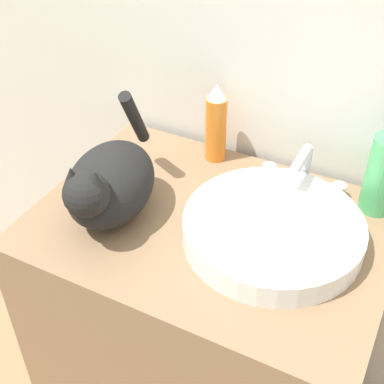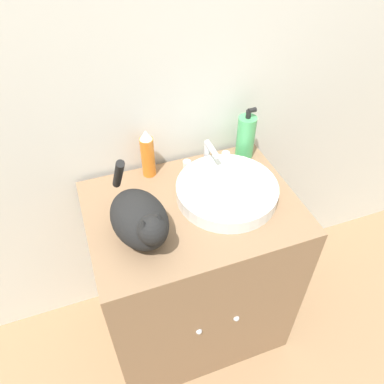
# 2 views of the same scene
# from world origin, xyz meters

# --- Properties ---
(ground_plane) EXTENTS (8.00, 8.00, 0.00)m
(ground_plane) POSITION_xyz_m (0.00, 0.00, 0.00)
(ground_plane) COLOR #997551
(wall_back) EXTENTS (6.00, 0.05, 2.50)m
(wall_back) POSITION_xyz_m (0.00, 0.59, 1.25)
(wall_back) COLOR silver
(wall_back) RESTS_ON ground_plane
(vanity_cabinet) EXTENTS (0.75, 0.56, 0.81)m
(vanity_cabinet) POSITION_xyz_m (0.00, 0.27, 0.40)
(vanity_cabinet) COLOR #8C6B4C
(vanity_cabinet) RESTS_ON ground_plane
(sink_basin) EXTENTS (0.36, 0.36, 0.05)m
(sink_basin) POSITION_xyz_m (0.13, 0.28, 0.83)
(sink_basin) COLOR white
(sink_basin) RESTS_ON vanity_cabinet
(faucet) EXTENTS (0.20, 0.11, 0.12)m
(faucet) POSITION_xyz_m (0.13, 0.46, 0.86)
(faucet) COLOR silver
(faucet) RESTS_ON vanity_cabinet
(cat) EXTENTS (0.21, 0.36, 0.23)m
(cat) POSITION_xyz_m (-0.20, 0.20, 0.89)
(cat) COLOR black
(cat) RESTS_ON vanity_cabinet
(soap_bottle) EXTENTS (0.07, 0.07, 0.22)m
(soap_bottle) POSITION_xyz_m (0.30, 0.48, 0.90)
(soap_bottle) COLOR #4CB266
(soap_bottle) RESTS_ON vanity_cabinet
(spray_bottle) EXTENTS (0.05, 0.05, 0.20)m
(spray_bottle) POSITION_xyz_m (-0.10, 0.50, 0.90)
(spray_bottle) COLOR orange
(spray_bottle) RESTS_ON vanity_cabinet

